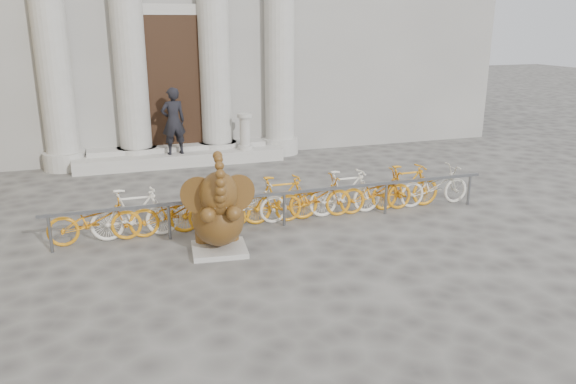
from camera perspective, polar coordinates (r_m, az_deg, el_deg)
name	(u,v)px	position (r m, az deg, el deg)	size (l,w,h in m)	color
ground	(274,313)	(8.22, -1.44, -12.22)	(80.00, 80.00, 0.00)	#474442
entrance_steps	(180,158)	(16.84, -10.87, 3.45)	(6.00, 1.20, 0.36)	#A8A59E
elephant_statue	(218,216)	(10.03, -7.10, -2.41)	(1.29, 1.48, 1.94)	#A8A59E
bike_rack	(280,199)	(11.58, -0.77, -0.71)	(9.24, 0.53, 1.00)	slate
pedestrian	(173,121)	(16.35, -11.57, 7.07)	(0.69, 0.46, 1.90)	black
balustrade_post	(245,133)	(16.76, -4.40, 5.99)	(0.44, 0.44, 1.07)	#A8A59E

